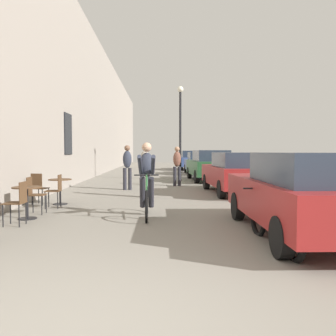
# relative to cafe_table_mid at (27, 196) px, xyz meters

# --- Properties ---
(building_facade_left) EXTENTS (0.54, 68.00, 8.53)m
(building_facade_left) POSITION_rel_cafe_table_mid_xyz_m (-1.10, 9.04, 3.74)
(building_facade_left) COLOR gray
(building_facade_left) RESTS_ON ground_plane
(cafe_table_mid) EXTENTS (0.64, 0.64, 0.72)m
(cafe_table_mid) POSITION_rel_cafe_table_mid_xyz_m (0.00, 0.00, 0.00)
(cafe_table_mid) COLOR black
(cafe_table_mid) RESTS_ON ground_plane
(cafe_chair_mid_toward_street) EXTENTS (0.39, 0.39, 0.89)m
(cafe_chair_mid_toward_street) POSITION_rel_cafe_table_mid_xyz_m (0.08, -0.68, -0.00)
(cafe_chair_mid_toward_street) COLOR black
(cafe_chair_mid_toward_street) RESTS_ON ground_plane
(cafe_chair_mid_toward_wall) EXTENTS (0.38, 0.38, 0.89)m
(cafe_chair_mid_toward_wall) POSITION_rel_cafe_table_mid_xyz_m (-0.08, 0.62, -0.00)
(cafe_chair_mid_toward_wall) COLOR black
(cafe_chair_mid_toward_wall) RESTS_ON ground_plane
(cafe_table_far) EXTENTS (0.64, 0.64, 0.72)m
(cafe_table_far) POSITION_rel_cafe_table_mid_xyz_m (0.13, 2.10, 0.00)
(cafe_table_far) COLOR black
(cafe_table_far) RESTS_ON ground_plane
(cafe_chair_far_toward_street) EXTENTS (0.46, 0.46, 0.89)m
(cafe_chair_far_toward_street) POSITION_rel_cafe_table_mid_xyz_m (-0.44, 2.02, -0.00)
(cafe_chair_far_toward_street) COLOR black
(cafe_chair_far_toward_street) RESTS_ON ground_plane
(cafe_chair_far_toward_wall) EXTENTS (0.39, 0.39, 0.89)m
(cafe_chair_far_toward_wall) POSITION_rel_cafe_table_mid_xyz_m (0.20, 1.44, -0.00)
(cafe_chair_far_toward_wall) COLOR black
(cafe_chair_far_toward_wall) RESTS_ON ground_plane
(cyclist_on_bicycle) EXTENTS (0.52, 1.76, 1.74)m
(cyclist_on_bicycle) POSITION_rel_cafe_table_mid_xyz_m (2.65, 0.23, 0.29)
(cyclist_on_bicycle) COLOR black
(cyclist_on_bicycle) RESTS_ON ground_plane
(pedestrian_near) EXTENTS (0.38, 0.30, 1.74)m
(pedestrian_near) POSITION_rel_cafe_table_mid_xyz_m (2.48, 3.57, 0.46)
(pedestrian_near) COLOR #26262D
(pedestrian_near) RESTS_ON ground_plane
(pedestrian_mid) EXTENTS (0.37, 0.28, 1.74)m
(pedestrian_mid) POSITION_rel_cafe_table_mid_xyz_m (1.70, 5.73, 0.46)
(pedestrian_mid) COLOR #26262D
(pedestrian_mid) RESTS_ON ground_plane
(pedestrian_far) EXTENTS (0.35, 0.26, 1.72)m
(pedestrian_far) POSITION_rel_cafe_table_mid_xyz_m (3.72, 7.20, 0.45)
(pedestrian_far) COLOR #26262D
(pedestrian_far) RESTS_ON ground_plane
(street_lamp) EXTENTS (0.32, 0.32, 4.90)m
(street_lamp) POSITION_rel_cafe_table_mid_xyz_m (4.06, 10.36, 2.59)
(street_lamp) COLOR black
(street_lamp) RESTS_ON ground_plane
(parked_car_nearest) EXTENTS (1.79, 4.18, 1.48)m
(parked_car_nearest) POSITION_rel_cafe_table_mid_xyz_m (5.44, -1.70, 0.25)
(parked_car_nearest) COLOR maroon
(parked_car_nearest) RESTS_ON ground_plane
(parked_car_second) EXTENTS (1.86, 4.18, 1.47)m
(parked_car_second) POSITION_rel_cafe_table_mid_xyz_m (5.66, 4.45, 0.24)
(parked_car_second) COLOR maroon
(parked_car_second) RESTS_ON ground_plane
(parked_car_third) EXTENTS (1.97, 4.44, 1.56)m
(parked_car_third) POSITION_rel_cafe_table_mid_xyz_m (5.51, 9.82, 0.29)
(parked_car_third) COLOR #23512D
(parked_car_third) RESTS_ON ground_plane
(parked_car_fourth) EXTENTS (1.74, 4.10, 1.46)m
(parked_car_fourth) POSITION_rel_cafe_table_mid_xyz_m (5.62, 15.08, 0.24)
(parked_car_fourth) COLOR #384C84
(parked_car_fourth) RESTS_ON ground_plane
(parked_car_fifth) EXTENTS (1.94, 4.44, 1.56)m
(parked_car_fifth) POSITION_rel_cafe_table_mid_xyz_m (5.58, 20.40, 0.29)
(parked_car_fifth) COLOR #384C84
(parked_car_fifth) RESTS_ON ground_plane
(parked_motorcycle) EXTENTS (0.62, 2.15, 0.92)m
(parked_motorcycle) POSITION_rel_cafe_table_mid_xyz_m (4.76, -2.30, -0.12)
(parked_motorcycle) COLOR black
(parked_motorcycle) RESTS_ON ground_plane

